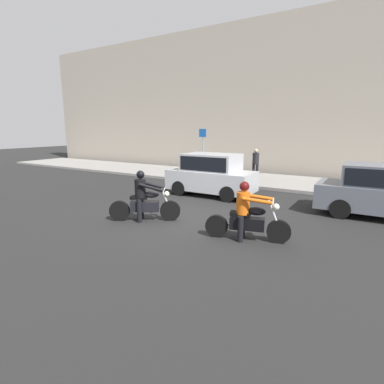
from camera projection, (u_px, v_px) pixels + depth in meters
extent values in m
plane|color=black|center=(179.00, 217.00, 9.88)|extent=(80.00, 80.00, 0.00)
cube|color=gray|center=(259.00, 180.00, 16.57)|extent=(40.00, 4.40, 0.14)
cube|color=#A89E8E|center=(281.00, 98.00, 18.46)|extent=(40.00, 1.40, 9.33)
cylinder|color=black|center=(279.00, 232.00, 7.57)|extent=(0.61, 0.27, 0.60)
cylinder|color=black|center=(217.00, 226.00, 8.01)|extent=(0.61, 0.27, 0.60)
cylinder|color=silver|center=(275.00, 216.00, 7.52)|extent=(0.38, 0.15, 0.83)
cube|color=black|center=(247.00, 224.00, 7.76)|extent=(0.92, 0.50, 0.32)
ellipsoid|color=black|center=(256.00, 211.00, 7.63)|extent=(0.53, 0.36, 0.22)
cube|color=black|center=(240.00, 214.00, 7.76)|extent=(0.56, 0.37, 0.10)
cylinder|color=silver|center=(273.00, 201.00, 7.46)|extent=(0.22, 0.69, 0.04)
sphere|color=silver|center=(276.00, 207.00, 7.47)|extent=(0.17, 0.17, 0.17)
cylinder|color=silver|center=(236.00, 225.00, 8.02)|extent=(0.69, 0.25, 0.07)
cylinder|color=black|center=(240.00, 229.00, 7.63)|extent=(0.18, 0.18, 0.67)
cylinder|color=black|center=(242.00, 225.00, 8.01)|extent=(0.18, 0.18, 0.67)
cylinder|color=orange|center=(243.00, 203.00, 7.68)|extent=(0.42, 0.42, 0.57)
cylinder|color=orange|center=(257.00, 201.00, 7.34)|extent=(0.75, 0.28, 0.16)
cylinder|color=orange|center=(259.00, 197.00, 7.76)|extent=(0.75, 0.28, 0.16)
sphere|color=tan|center=(244.00, 187.00, 7.59)|extent=(0.20, 0.20, 0.20)
sphere|color=#510F0F|center=(244.00, 186.00, 7.58)|extent=(0.25, 0.25, 0.25)
cylinder|color=black|center=(170.00, 211.00, 9.45)|extent=(0.60, 0.44, 0.64)
cylinder|color=black|center=(120.00, 211.00, 9.42)|extent=(0.60, 0.44, 0.64)
cylinder|color=silver|center=(166.00, 200.00, 9.37)|extent=(0.32, 0.23, 0.74)
cube|color=black|center=(145.00, 206.00, 9.40)|extent=(0.89, 0.70, 0.32)
ellipsoid|color=black|center=(151.00, 194.00, 9.33)|extent=(0.53, 0.46, 0.22)
cube|color=black|center=(139.00, 198.00, 9.34)|extent=(0.57, 0.48, 0.10)
cylinder|color=silver|center=(164.00, 190.00, 9.30)|extent=(0.41, 0.61, 0.04)
sphere|color=silver|center=(167.00, 194.00, 9.33)|extent=(0.17, 0.17, 0.17)
cylinder|color=silver|center=(136.00, 209.00, 9.58)|extent=(0.63, 0.43, 0.07)
cylinder|color=black|center=(139.00, 211.00, 9.23)|extent=(0.21, 0.21, 0.72)
cylinder|color=black|center=(141.00, 208.00, 9.62)|extent=(0.21, 0.21, 0.72)
cylinder|color=black|center=(140.00, 189.00, 9.28)|extent=(0.47, 0.47, 0.57)
cylinder|color=black|center=(151.00, 188.00, 9.06)|extent=(0.69, 0.48, 0.29)
cylinder|color=black|center=(153.00, 185.00, 9.49)|extent=(0.69, 0.48, 0.29)
sphere|color=tan|center=(140.00, 176.00, 9.20)|extent=(0.20, 0.20, 0.20)
sphere|color=black|center=(140.00, 175.00, 9.19)|extent=(0.25, 0.25, 0.25)
cube|color=#B2B5BA|center=(211.00, 180.00, 12.98)|extent=(3.71, 1.70, 0.84)
cube|color=#B2B5BA|center=(211.00, 162.00, 12.82)|extent=(2.30, 1.56, 0.72)
cube|color=black|center=(211.00, 162.00, 12.82)|extent=(2.12, 1.59, 0.58)
cylinder|color=black|center=(235.00, 191.00, 12.47)|extent=(0.64, 1.76, 0.64)
cylinder|color=black|center=(189.00, 185.00, 13.63)|extent=(0.64, 1.76, 0.64)
cylinder|color=black|center=(342.00, 204.00, 10.32)|extent=(0.64, 1.82, 0.64)
cylinder|color=gray|center=(203.00, 153.00, 16.85)|extent=(0.08, 0.08, 2.72)
cube|color=#1959B2|center=(203.00, 133.00, 16.59)|extent=(0.44, 0.03, 0.44)
cylinder|color=black|center=(253.00, 172.00, 16.06)|extent=(0.14, 0.14, 0.86)
cylinder|color=black|center=(257.00, 172.00, 15.96)|extent=(0.14, 0.14, 0.86)
cylinder|color=black|center=(256.00, 159.00, 15.86)|extent=(0.34, 0.34, 0.60)
sphere|color=tan|center=(256.00, 151.00, 15.78)|extent=(0.21, 0.21, 0.21)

